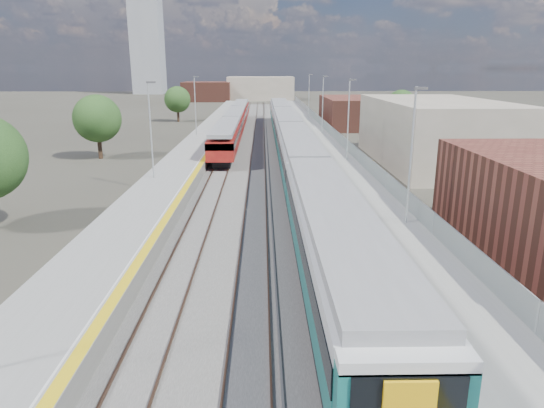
{
  "coord_description": "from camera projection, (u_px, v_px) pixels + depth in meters",
  "views": [
    {
      "loc": [
        -1.5,
        -3.98,
        9.42
      ],
      "look_at": [
        -0.99,
        21.78,
        2.2
      ],
      "focal_mm": 32.0,
      "sensor_mm": 36.0,
      "label": 1
    }
  ],
  "objects": [
    {
      "name": "ground",
      "position": [
        276.0,
        155.0,
        54.54
      ],
      "size": [
        320.0,
        320.0,
        0.0
      ],
      "primitive_type": "plane",
      "color": "#47443A",
      "rests_on": "ground"
    },
    {
      "name": "ballast_bed",
      "position": [
        256.0,
        151.0,
        56.9
      ],
      "size": [
        10.5,
        155.0,
        0.06
      ],
      "primitive_type": "cube",
      "color": "#565451",
      "rests_on": "ground"
    },
    {
      "name": "tracks",
      "position": [
        261.0,
        148.0,
        58.5
      ],
      "size": [
        8.96,
        160.0,
        0.17
      ],
      "color": "#4C3323",
      "rests_on": "ground"
    },
    {
      "name": "platform_right",
      "position": [
        320.0,
        147.0,
        56.89
      ],
      "size": [
        4.7,
        155.0,
        8.52
      ],
      "color": "slate",
      "rests_on": "ground"
    },
    {
      "name": "platform_left",
      "position": [
        198.0,
        147.0,
        56.63
      ],
      "size": [
        4.3,
        155.0,
        8.52
      ],
      "color": "slate",
      "rests_on": "ground"
    },
    {
      "name": "buildings",
      "position": [
        203.0,
        64.0,
        136.61
      ],
      "size": [
        72.0,
        185.5,
        40.0
      ],
      "color": "brown",
      "rests_on": "ground"
    },
    {
      "name": "green_train",
      "position": [
        291.0,
        138.0,
        51.11
      ],
      "size": [
        3.06,
        85.08,
        3.37
      ],
      "color": "black",
      "rests_on": "ground"
    },
    {
      "name": "red_train",
      "position": [
        235.0,
        121.0,
        71.15
      ],
      "size": [
        2.7,
        54.83,
        3.41
      ],
      "color": "black",
      "rests_on": "ground"
    },
    {
      "name": "tree_b",
      "position": [
        97.0,
        119.0,
        51.43
      ],
      "size": [
        5.03,
        5.03,
        6.81
      ],
      "color": "#382619",
      "rests_on": "ground"
    },
    {
      "name": "tree_c",
      "position": [
        177.0,
        99.0,
        87.92
      ],
      "size": [
        4.71,
        4.71,
        6.38
      ],
      "color": "#382619",
      "rests_on": "ground"
    },
    {
      "name": "tree_d",
      "position": [
        401.0,
        105.0,
        74.83
      ],
      "size": [
        4.66,
        4.66,
        6.31
      ],
      "color": "#382619",
      "rests_on": "ground"
    }
  ]
}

